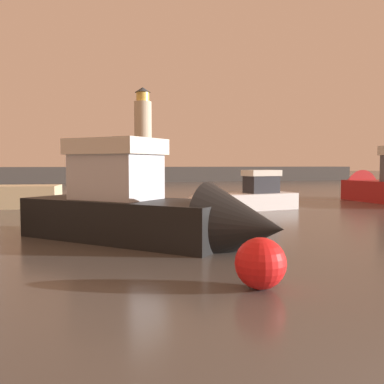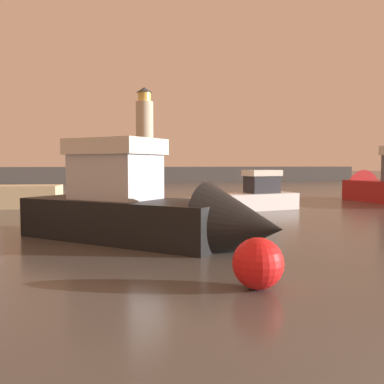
{
  "view_description": "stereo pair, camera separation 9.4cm",
  "coord_description": "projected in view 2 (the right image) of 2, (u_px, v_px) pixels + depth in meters",
  "views": [
    {
      "loc": [
        -4.07,
        -1.99,
        2.45
      ],
      "look_at": [
        0.92,
        14.89,
        1.32
      ],
      "focal_mm": 39.99,
      "sensor_mm": 36.0,
      "label": 1
    },
    {
      "loc": [
        -3.98,
        -2.02,
        2.45
      ],
      "look_at": [
        0.92,
        14.89,
        1.32
      ],
      "focal_mm": 39.99,
      "sensor_mm": 36.0,
      "label": 2
    }
  ],
  "objects": [
    {
      "name": "lighthouse",
      "position": [
        145.0,
        129.0,
        60.51
      ],
      "size": [
        2.45,
        2.45,
        11.22
      ],
      "color": "beige",
      "rests_on": "breakwater"
    },
    {
      "name": "motorboat_2",
      "position": [
        235.0,
        199.0,
        22.75
      ],
      "size": [
        6.99,
        2.89,
        2.54
      ],
      "color": "white",
      "rests_on": "ground_plane"
    },
    {
      "name": "mooring_buoy",
      "position": [
        258.0,
        263.0,
        8.4
      ],
      "size": [
        1.02,
        1.02,
        1.02
      ],
      "primitive_type": "sphere",
      "color": "red",
      "rests_on": "ground_plane"
    },
    {
      "name": "ground_plane",
      "position": [
        125.0,
        198.0,
        31.19
      ],
      "size": [
        220.0,
        220.0,
        0.0
      ],
      "primitive_type": "plane",
      "color": "#4C4742"
    },
    {
      "name": "breakwater",
      "position": [
        98.0,
        175.0,
        59.11
      ],
      "size": [
        78.48,
        4.69,
        2.11
      ],
      "primitive_type": "cube",
      "color": "#423F3D",
      "rests_on": "ground_plane"
    },
    {
      "name": "motorboat_1",
      "position": [
        154.0,
        210.0,
        13.41
      ],
      "size": [
        7.96,
        8.07,
        3.8
      ],
      "color": "black",
      "rests_on": "ground_plane"
    }
  ]
}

